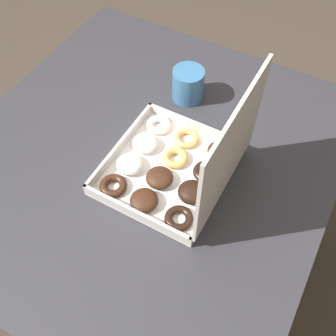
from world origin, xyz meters
The scene contains 4 objects.
ground_plane centered at (0.00, 0.00, 0.00)m, with size 8.00×8.00×0.00m, color #42382D.
dining_table centered at (0.00, 0.00, 0.66)m, with size 1.04×0.97×0.76m.
donut_box centered at (0.02, 0.12, 0.82)m, with size 0.32×0.30×0.32m.
coffee_mug centered at (-0.25, 0.00, 0.81)m, with size 0.09×0.09×0.10m.
Camera 1 is at (0.53, 0.36, 1.59)m, focal length 42.00 mm.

